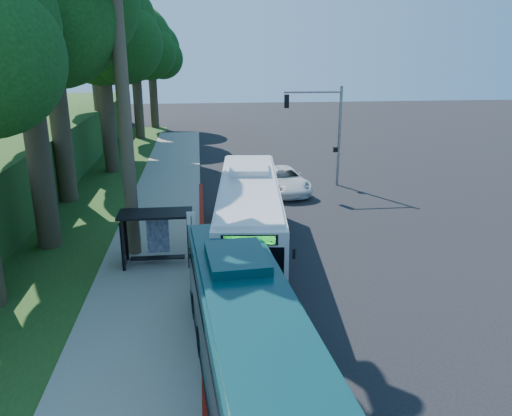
{
  "coord_description": "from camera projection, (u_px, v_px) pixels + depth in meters",
  "views": [
    {
      "loc": [
        -4.93,
        -24.05,
        9.31
      ],
      "look_at": [
        -2.11,
        1.0,
        1.32
      ],
      "focal_mm": 35.0,
      "sensor_mm": 36.0,
      "label": 1
    }
  ],
  "objects": [
    {
      "name": "tree_0",
      "position": [
        21.0,
        4.0,
        21.4
      ],
      "size": [
        8.4,
        8.0,
        15.7
      ],
      "color": "#382B1E",
      "rests_on": "ground"
    },
    {
      "name": "pickup",
      "position": [
        283.0,
        180.0,
        34.19
      ],
      "size": [
        3.5,
        6.24,
        1.65
      ],
      "primitive_type": "imported",
      "rotation": [
        0.0,
        0.0,
        0.13
      ],
      "color": "white",
      "rests_on": "ground"
    },
    {
      "name": "white_bus",
      "position": [
        249.0,
        215.0,
        23.57
      ],
      "size": [
        3.97,
        13.08,
        3.84
      ],
      "rotation": [
        0.0,
        0.0,
        -0.1
      ],
      "color": "silver",
      "rests_on": "ground"
    },
    {
      "name": "bus_shelter",
      "position": [
        151.0,
        228.0,
        22.1
      ],
      "size": [
        3.2,
        1.51,
        2.55
      ],
      "color": "black",
      "rests_on": "ground"
    },
    {
      "name": "red_curb",
      "position": [
        203.0,
        272.0,
        21.78
      ],
      "size": [
        0.25,
        30.0,
        0.13
      ],
      "primitive_type": "cube",
      "color": "maroon",
      "rests_on": "ground"
    },
    {
      "name": "sidewalk",
      "position": [
        157.0,
        241.0,
        25.33
      ],
      "size": [
        4.5,
        70.0,
        0.12
      ],
      "primitive_type": "cube",
      "color": "gray",
      "rests_on": "ground"
    },
    {
      "name": "tree_3",
      "position": [
        94.0,
        18.0,
        43.74
      ],
      "size": [
        10.08,
        9.6,
        17.28
      ],
      "color": "#382B1E",
      "rests_on": "ground"
    },
    {
      "name": "ground",
      "position": [
        298.0,
        236.0,
        26.12
      ],
      "size": [
        140.0,
        140.0,
        0.0
      ],
      "primitive_type": "plane",
      "color": "black",
      "rests_on": "ground"
    },
    {
      "name": "teal_bus",
      "position": [
        248.0,
        338.0,
        13.81
      ],
      "size": [
        3.44,
        11.89,
        3.49
      ],
      "rotation": [
        0.0,
        0.0,
        0.08
      ],
      "color": "#0A3439",
      "rests_on": "ground"
    },
    {
      "name": "traffic_signal_pole",
      "position": [
        326.0,
        124.0,
        34.66
      ],
      "size": [
        4.1,
        0.3,
        7.0
      ],
      "color": "gray",
      "rests_on": "ground"
    },
    {
      "name": "grass_verge",
      "position": [
        66.0,
        215.0,
        29.47
      ],
      "size": [
        8.0,
        70.0,
        0.06
      ],
      "primitive_type": "cube",
      "color": "#234719",
      "rests_on": "ground"
    },
    {
      "name": "tree_5",
      "position": [
        152.0,
        53.0,
        60.18
      ],
      "size": [
        7.35,
        7.0,
        12.86
      ],
      "color": "#382B1E",
      "rests_on": "ground"
    },
    {
      "name": "tree_2",
      "position": [
        102.0,
        34.0,
        36.83
      ],
      "size": [
        8.82,
        8.4,
        15.12
      ],
      "color": "#382B1E",
      "rests_on": "ground"
    },
    {
      "name": "stop_sign_pole",
      "position": [
        192.0,
        237.0,
        20.18
      ],
      "size": [
        0.35,
        0.06,
        3.17
      ],
      "color": "gray",
      "rests_on": "ground"
    },
    {
      "name": "tree_4",
      "position": [
        135.0,
        46.0,
        52.27
      ],
      "size": [
        8.4,
        8.0,
        14.14
      ],
      "color": "#382B1E",
      "rests_on": "ground"
    }
  ]
}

